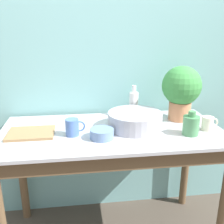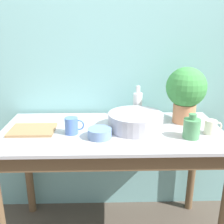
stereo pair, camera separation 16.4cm
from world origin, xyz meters
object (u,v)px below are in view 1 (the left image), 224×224
object	(u,v)px
mug_blue	(73,127)
tray_board	(31,133)
mug_cream	(208,123)
bottle_short	(191,125)
bottle_tall	(134,104)
bowl_wash_large	(135,120)
potted_plant	(181,89)
bowl_small_blue	(102,134)

from	to	relation	value
mug_blue	tray_board	size ratio (longest dim) A/B	0.43
mug_cream	bottle_short	bearing A→B (deg)	-157.99
mug_blue	bottle_tall	bearing A→B (deg)	34.03
bottle_tall	mug_blue	size ratio (longest dim) A/B	1.95
bowl_wash_large	tray_board	distance (m)	0.66
mug_cream	tray_board	bearing A→B (deg)	176.31
potted_plant	bottle_short	size ratio (longest dim) A/B	2.55
bottle_tall	bowl_small_blue	distance (m)	0.45
mug_cream	tray_board	size ratio (longest dim) A/B	0.38
mug_cream	mug_blue	size ratio (longest dim) A/B	0.90
potted_plant	mug_blue	bearing A→B (deg)	-165.66
mug_blue	potted_plant	bearing A→B (deg)	14.34
potted_plant	mug_cream	xyz separation A→B (m)	(0.11, -0.21, -0.18)
bowl_wash_large	bottle_short	xyz separation A→B (m)	(0.31, -0.15, 0.01)
potted_plant	bowl_wash_large	distance (m)	0.40
bottle_short	mug_blue	size ratio (longest dim) A/B	1.25
bowl_wash_large	tray_board	world-z (taller)	bowl_wash_large
potted_plant	bottle_short	world-z (taller)	potted_plant
bowl_wash_large	mug_blue	distance (m)	0.40
bowl_wash_large	tray_board	xyz separation A→B (m)	(-0.65, -0.02, -0.04)
mug_cream	bottle_tall	bearing A→B (deg)	142.46
potted_plant	mug_blue	world-z (taller)	potted_plant
potted_plant	bowl_small_blue	size ratio (longest dim) A/B	2.67
bottle_short	bowl_wash_large	bearing A→B (deg)	154.39
bowl_small_blue	mug_blue	bearing A→B (deg)	158.83
bowl_small_blue	bottle_short	bearing A→B (deg)	-1.50
bottle_short	mug_cream	distance (m)	0.15
bottle_short	mug_cream	world-z (taller)	bottle_short
bowl_wash_large	bottle_short	bearing A→B (deg)	-25.61
bottle_tall	bowl_small_blue	size ratio (longest dim) A/B	1.63
bottle_tall	tray_board	size ratio (longest dim) A/B	0.83
mug_blue	bowl_wash_large	bearing A→B (deg)	10.00
potted_plant	tray_board	world-z (taller)	potted_plant
bottle_tall	bottle_short	size ratio (longest dim) A/B	1.56
mug_blue	mug_cream	bearing A→B (deg)	-1.60
mug_cream	mug_blue	distance (m)	0.85
bowl_wash_large	bottle_tall	xyz separation A→B (m)	(0.04, 0.23, 0.04)
tray_board	bottle_short	bearing A→B (deg)	-7.53
bowl_wash_large	mug_cream	bearing A→B (deg)	-11.70
potted_plant	mug_blue	distance (m)	0.79
potted_plant	mug_cream	distance (m)	0.30
bottle_tall	mug_blue	world-z (taller)	bottle_tall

